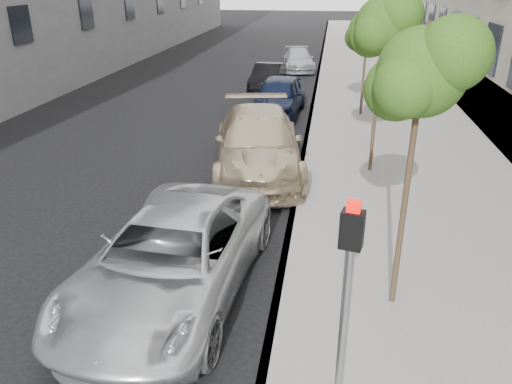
% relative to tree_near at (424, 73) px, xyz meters
% --- Properties ---
extents(ground, '(160.00, 160.00, 0.00)m').
position_rel_tree_near_xyz_m(ground, '(-3.23, -1.50, -4.12)').
color(ground, black).
rests_on(ground, ground).
extents(sidewalk, '(6.40, 72.00, 0.14)m').
position_rel_tree_near_xyz_m(sidewalk, '(1.07, 22.50, -4.05)').
color(sidewalk, gray).
rests_on(sidewalk, ground).
extents(curb, '(0.15, 72.00, 0.14)m').
position_rel_tree_near_xyz_m(curb, '(-2.05, 22.50, -4.05)').
color(curb, '#9E9B93').
rests_on(curb, ground).
extents(tree_near, '(1.68, 1.48, 4.81)m').
position_rel_tree_near_xyz_m(tree_near, '(0.00, 0.00, 0.00)').
color(tree_near, '#38281C').
rests_on(tree_near, sidewalk).
extents(tree_mid, '(1.83, 1.63, 4.96)m').
position_rel_tree_near_xyz_m(tree_mid, '(0.00, 6.50, 0.08)').
color(tree_mid, '#38281C').
rests_on(tree_mid, sidewalk).
extents(tree_far, '(1.78, 1.58, 4.19)m').
position_rel_tree_near_xyz_m(tree_far, '(0.00, 13.00, -0.67)').
color(tree_far, '#38281C').
rests_on(tree_far, sidewalk).
extents(signal_pole, '(0.27, 0.23, 3.19)m').
position_rel_tree_near_xyz_m(signal_pole, '(-1.02, -2.90, -1.99)').
color(signal_pole, '#939699').
rests_on(signal_pole, sidewalk).
extents(minivan, '(3.08, 5.89, 1.58)m').
position_rel_tree_near_xyz_m(minivan, '(-3.95, -0.18, -3.33)').
color(minivan, silver).
rests_on(minivan, ground).
extents(suv, '(3.43, 6.38, 1.76)m').
position_rel_tree_near_xyz_m(suv, '(-3.33, 6.29, -3.24)').
color(suv, '#CCB691').
rests_on(suv, ground).
extents(sedan_blue, '(2.13, 4.73, 1.58)m').
position_rel_tree_near_xyz_m(sedan_blue, '(-3.41, 12.83, -3.33)').
color(sedan_blue, black).
rests_on(sedan_blue, ground).
extents(sedan_black, '(1.56, 3.95, 1.28)m').
position_rel_tree_near_xyz_m(sedan_black, '(-4.48, 17.69, -3.48)').
color(sedan_black, black).
rests_on(sedan_black, ground).
extents(sedan_rear, '(2.35, 4.47, 1.24)m').
position_rel_tree_near_xyz_m(sedan_rear, '(-3.33, 23.62, -3.50)').
color(sedan_rear, '#B4B7BD').
rests_on(sedan_rear, ground).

